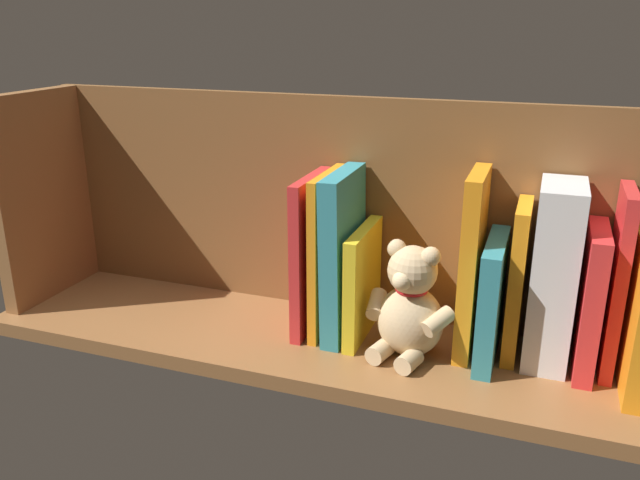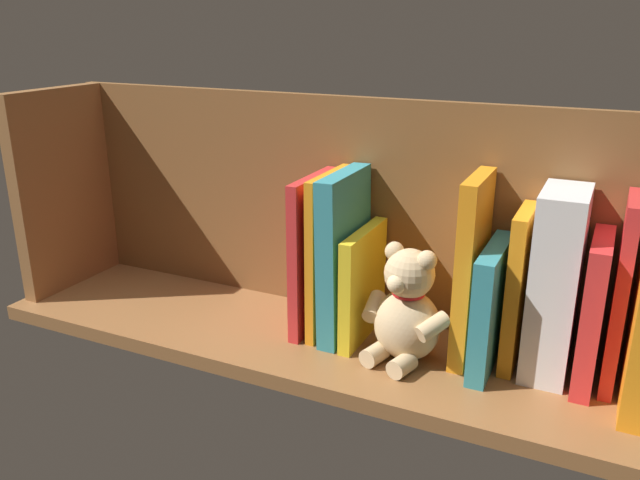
# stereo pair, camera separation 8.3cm
# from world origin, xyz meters

# --- Properties ---
(ground_plane) EXTENTS (0.99, 0.25, 0.02)m
(ground_plane) POSITION_xyz_m (0.00, 0.00, -0.01)
(ground_plane) COLOR brown
(shelf_back_panel) EXTENTS (0.99, 0.02, 0.33)m
(shelf_back_panel) POSITION_xyz_m (0.00, -0.10, 0.17)
(shelf_back_panel) COLOR brown
(shelf_back_panel) RESTS_ON ground_plane
(shelf_side_divider) EXTENTS (0.02, 0.19, 0.33)m
(shelf_side_divider) POSITION_xyz_m (0.48, 0.00, 0.17)
(shelf_side_divider) COLOR brown
(shelf_side_divider) RESTS_ON ground_plane
(book_1) EXTENTS (0.02, 0.10, 0.24)m
(book_1) POSITION_xyz_m (-0.38, -0.04, 0.12)
(book_1) COLOR red
(book_1) RESTS_ON ground_plane
(book_2) EXTENTS (0.02, 0.12, 0.19)m
(book_2) POSITION_xyz_m (-0.36, -0.03, 0.10)
(book_2) COLOR red
(book_2) RESTS_ON ground_plane
(dictionary_thick_white) EXTENTS (0.06, 0.11, 0.24)m
(dictionary_thick_white) POSITION_xyz_m (-0.31, -0.04, 0.12)
(dictionary_thick_white) COLOR white
(dictionary_thick_white) RESTS_ON ground_plane
(book_3) EXTENTS (0.02, 0.10, 0.21)m
(book_3) POSITION_xyz_m (-0.26, -0.04, 0.11)
(book_3) COLOR orange
(book_3) RESTS_ON ground_plane
(book_4) EXTENTS (0.02, 0.14, 0.17)m
(book_4) POSITION_xyz_m (-0.23, -0.02, 0.08)
(book_4) COLOR teal
(book_4) RESTS_ON ground_plane
(book_5) EXTENTS (0.02, 0.12, 0.25)m
(book_5) POSITION_xyz_m (-0.20, -0.03, 0.13)
(book_5) COLOR orange
(book_5) RESTS_ON ground_plane
(teddy_bear) EXTENTS (0.13, 0.12, 0.16)m
(teddy_bear) POSITION_xyz_m (-0.13, 0.01, 0.07)
(teddy_bear) COLOR #D1B284
(teddy_bear) RESTS_ON ground_plane
(book_6) EXTENTS (0.02, 0.14, 0.16)m
(book_6) POSITION_xyz_m (-0.06, -0.02, 0.08)
(book_6) COLOR yellow
(book_6) RESTS_ON ground_plane
(book_7) EXTENTS (0.03, 0.14, 0.24)m
(book_7) POSITION_xyz_m (-0.03, -0.03, 0.12)
(book_7) COLOR teal
(book_7) RESTS_ON ground_plane
(book_8) EXTENTS (0.01, 0.13, 0.24)m
(book_8) POSITION_xyz_m (0.00, -0.03, 0.12)
(book_8) COLOR orange
(book_8) RESTS_ON ground_plane
(book_9) EXTENTS (0.02, 0.13, 0.23)m
(book_9) POSITION_xyz_m (0.02, -0.03, 0.11)
(book_9) COLOR red
(book_9) RESTS_ON ground_plane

